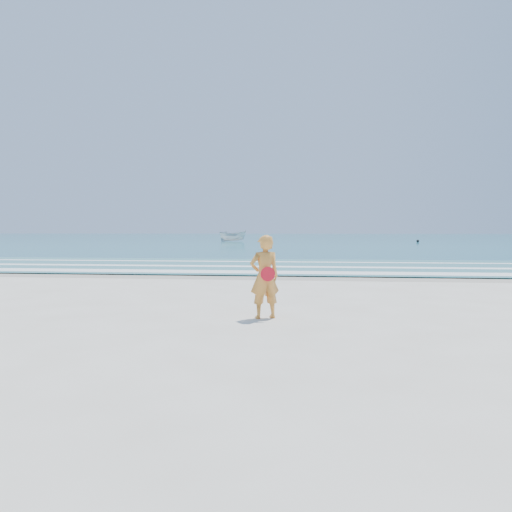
# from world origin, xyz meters

# --- Properties ---
(ground) EXTENTS (400.00, 400.00, 0.00)m
(ground) POSITION_xyz_m (0.00, 0.00, 0.00)
(ground) COLOR silver
(ground) RESTS_ON ground
(wet_sand) EXTENTS (400.00, 2.40, 0.00)m
(wet_sand) POSITION_xyz_m (0.00, 9.00, 0.00)
(wet_sand) COLOR #B2A893
(wet_sand) RESTS_ON ground
(ocean) EXTENTS (400.00, 190.00, 0.04)m
(ocean) POSITION_xyz_m (0.00, 105.00, 0.02)
(ocean) COLOR #19727F
(ocean) RESTS_ON ground
(shallow) EXTENTS (400.00, 10.00, 0.01)m
(shallow) POSITION_xyz_m (0.00, 14.00, 0.04)
(shallow) COLOR #59B7AD
(shallow) RESTS_ON ocean
(foam_near) EXTENTS (400.00, 1.40, 0.01)m
(foam_near) POSITION_xyz_m (0.00, 10.30, 0.05)
(foam_near) COLOR white
(foam_near) RESTS_ON shallow
(foam_mid) EXTENTS (400.00, 0.90, 0.01)m
(foam_mid) POSITION_xyz_m (0.00, 13.20, 0.05)
(foam_mid) COLOR white
(foam_mid) RESTS_ON shallow
(foam_far) EXTENTS (400.00, 0.60, 0.01)m
(foam_far) POSITION_xyz_m (0.00, 16.50, 0.05)
(foam_far) COLOR white
(foam_far) RESTS_ON shallow
(boat) EXTENTS (4.18, 2.96, 1.51)m
(boat) POSITION_xyz_m (-9.61, 61.05, 0.80)
(boat) COLOR silver
(boat) RESTS_ON ocean
(buoy) EXTENTS (0.36, 0.36, 0.36)m
(buoy) POSITION_xyz_m (15.24, 58.36, 0.22)
(buoy) COLOR black
(buoy) RESTS_ON ocean
(woman) EXTENTS (0.68, 0.58, 1.57)m
(woman) POSITION_xyz_m (0.96, 0.70, 0.78)
(woman) COLOR orange
(woman) RESTS_ON ground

